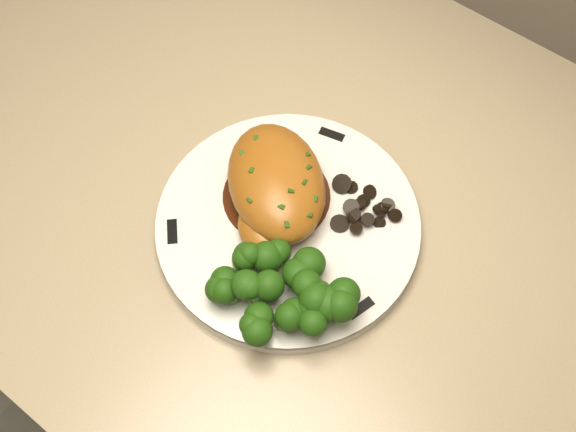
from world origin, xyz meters
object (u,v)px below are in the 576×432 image
Objects in this scene: chicken_breast at (275,187)px; broccoli_florets at (280,290)px; counter at (100,188)px; plate at (288,225)px.

chicken_breast is 1.34× the size of broccoli_florets.
counter reaches higher than broccoli_florets.
chicken_breast is at bearing 156.77° from plate.
plate is at bearing 122.91° from broccoli_florets.
broccoli_florets is (0.04, -0.07, 0.03)m from plate.
chicken_breast is at bearing -4.92° from counter.
broccoli_florets is at bearing -10.15° from chicken_breast.
counter is 12.19× the size of chicken_breast.
broccoli_florets is (0.07, -0.08, -0.00)m from chicken_breast.
counter is at bearing 166.62° from broccoli_florets.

